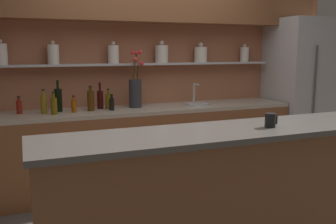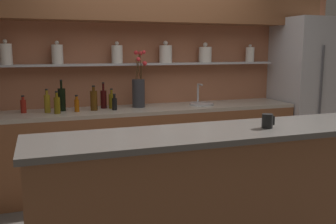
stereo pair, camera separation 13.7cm
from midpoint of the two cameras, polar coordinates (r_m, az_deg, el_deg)
back_wall_unit at (r=4.53m, az=-2.18°, el=9.16°), size 5.20×0.44×2.60m
back_counter_unit at (r=4.36m, az=-2.67°, el=-5.33°), size 3.62×0.62×0.92m
island_counter at (r=2.85m, az=10.54°, el=-12.62°), size 2.82×0.61×1.02m
refrigerator at (r=5.34m, az=21.64°, el=2.49°), size 0.91×0.73×1.97m
flower_vase at (r=4.30m, az=-3.59°, el=3.31°), size 0.18×0.17×0.65m
sink_fixture at (r=4.53m, az=5.94°, el=1.42°), size 0.29×0.29×0.25m
bottle_sauce_0 at (r=4.08m, az=-12.80°, el=1.08°), size 0.05×0.05×0.18m
bottle_oil_1 at (r=4.00m, az=-15.62°, el=1.06°), size 0.06×0.06×0.23m
bottle_oil_2 at (r=4.09m, az=-17.02°, el=1.29°), size 0.06×0.06×0.25m
bottle_wine_3 at (r=4.18m, az=-14.98°, el=1.91°), size 0.08×0.08×0.34m
bottle_sauce_4 at (r=4.14m, az=-7.22°, el=1.33°), size 0.06×0.06×0.18m
bottle_spirit_5 at (r=4.13m, az=-10.31°, el=1.79°), size 0.08×0.08×0.27m
bottle_oil_6 at (r=4.25m, az=-7.67°, el=1.72°), size 0.07×0.07×0.23m
bottle_wine_7 at (r=4.27m, az=-8.89°, el=2.02°), size 0.07×0.07×0.29m
bottle_sauce_8 at (r=4.17m, az=-20.31°, el=0.90°), size 0.06×0.06×0.18m
coffee_mug at (r=2.79m, az=16.28°, el=-1.33°), size 0.10×0.08×0.10m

